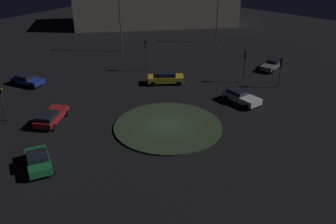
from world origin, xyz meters
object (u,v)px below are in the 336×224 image
at_px(car_grey, 272,64).
at_px(streetlamp_northeast_near, 218,10).
at_px(car_green, 38,161).
at_px(car_white, 241,97).
at_px(traffic_light_east_near, 245,60).
at_px(traffic_light_northeast, 146,50).
at_px(traffic_light_northwest, 2,95).
at_px(car_yellow, 166,78).
at_px(car_blue, 27,80).
at_px(store_building, 156,5).
at_px(car_red, 51,117).
at_px(streetlamp_northeast, 120,15).
at_px(traffic_light_east, 281,67).

height_order(car_grey, streetlamp_northeast_near, streetlamp_northeast_near).
bearing_deg(streetlamp_northeast_near, car_green, -166.91).
bearing_deg(streetlamp_northeast_near, car_white, -140.19).
relative_size(car_grey, traffic_light_east_near, 1.04).
relative_size(car_green, traffic_light_northeast, 1.00).
bearing_deg(traffic_light_northwest, car_white, 14.65).
xyz_separation_m(car_yellow, car_grey, (13.95, -8.02, -0.09)).
xyz_separation_m(car_blue, store_building, (35.81, 9.75, 3.18)).
relative_size(traffic_light_east_near, traffic_light_northeast, 0.97).
relative_size(car_grey, traffic_light_northwest, 1.09).
distance_m(car_yellow, car_red, 16.02).
xyz_separation_m(car_white, car_grey, (12.93, 2.39, -0.06)).
xyz_separation_m(car_green, streetlamp_northeast, (27.25, 18.41, 5.20)).
bearing_deg(streetlamp_northeast, car_grey, -70.50).
xyz_separation_m(car_green, traffic_light_east_near, (27.87, -3.48, 2.28)).
bearing_deg(car_white, car_grey, 112.95).
bearing_deg(traffic_light_northeast, car_red, -40.89).
distance_m(traffic_light_northeast, streetlamp_northeast, 10.71).
bearing_deg(traffic_light_east_near, traffic_light_northwest, -29.23).
relative_size(car_red, car_grey, 1.09).
bearing_deg(car_red, car_grey, -48.97).
distance_m(car_red, car_white, 21.03).
height_order(car_green, traffic_light_northeast, traffic_light_northeast).
distance_m(car_red, traffic_light_northeast, 18.01).
xyz_separation_m(traffic_light_northeast, store_building, (22.40, 18.07, 0.79)).
height_order(car_grey, traffic_light_northeast, traffic_light_northeast).
xyz_separation_m(car_white, traffic_light_northeast, (0.71, 15.44, 2.34)).
relative_size(car_grey, streetlamp_northeast_near, 0.52).
relative_size(car_blue, traffic_light_northwest, 1.13).
bearing_deg(traffic_light_east, streetlamp_northeast, -72.18).
xyz_separation_m(car_green, car_white, (22.28, -6.43, 0.03)).
distance_m(car_grey, streetlamp_northeast, 24.38).
height_order(car_green, car_red, car_green).
bearing_deg(traffic_light_east_near, traffic_light_east, 106.45).
relative_size(car_yellow, store_building, 0.15).
bearing_deg(traffic_light_northeast, car_blue, -82.16).
xyz_separation_m(car_green, car_blue, (9.58, 17.33, -0.02)).
xyz_separation_m(traffic_light_east, streetlamp_northeast_near, (12.38, 17.42, 2.80)).
xyz_separation_m(car_green, car_grey, (35.20, -4.04, -0.03)).
bearing_deg(car_blue, traffic_light_northwest, -56.02).
bearing_deg(traffic_light_east_near, car_white, 26.94).
bearing_deg(traffic_light_northwest, car_yellow, 36.57).
distance_m(traffic_light_northwest, traffic_light_northeast, 20.31).
height_order(car_grey, store_building, store_building).
height_order(car_green, car_white, car_white).
xyz_separation_m(car_blue, streetlamp_northeast, (17.68, 1.08, 5.21)).
relative_size(traffic_light_northwest, streetlamp_northeast_near, 0.48).
relative_size(traffic_light_east, traffic_light_northeast, 0.88).
relative_size(car_white, traffic_light_east, 1.19).
relative_size(car_blue, traffic_light_northeast, 1.05).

